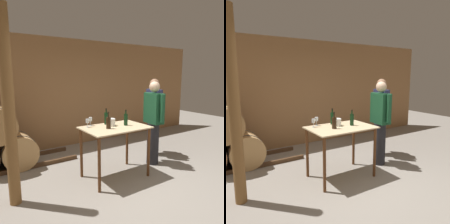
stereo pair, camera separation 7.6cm
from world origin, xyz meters
The scene contains 12 objects.
ground_plane centered at (0.00, 0.00, 0.00)m, with size 14.00×14.00×0.00m, color gray.
back_wall centered at (0.00, 2.72, 1.35)m, with size 8.40×0.05×2.70m.
tasting_table centered at (-0.14, 0.56, 0.75)m, with size 1.14×0.75×0.92m.
wooden_post centered at (-1.80, 0.64, 1.35)m, with size 0.16×0.16×2.70m.
wine_bottle_far_left centered at (-0.30, 0.52, 1.02)m, with size 0.08×0.08×0.28m.
wine_bottle_left centered at (-0.16, 0.81, 1.03)m, with size 0.07×0.07×0.29m.
wine_bottle_center centered at (0.09, 0.56, 1.03)m, with size 0.07×0.07×0.28m.
wine_glass_near_left centered at (-0.55, 0.80, 1.02)m, with size 0.06×0.06×0.15m.
wine_glass_near_center centered at (-0.45, 0.88, 1.03)m, with size 0.06×0.06×0.15m.
ice_bucket centered at (-0.15, 0.67, 0.98)m, with size 0.15×0.15×0.13m.
person_host centered at (1.21, 1.01, 0.92)m, with size 0.34×0.56×1.73m.
person_visitor_with_scarf centered at (0.84, 0.62, 0.89)m, with size 0.25×0.59×1.69m.
Camera 2 is at (-2.17, -2.54, 1.80)m, focal length 35.00 mm.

